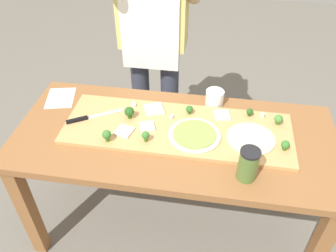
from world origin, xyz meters
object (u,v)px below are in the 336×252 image
Objects in this scene: broccoli_floret_front_left at (285,145)px; cheese_crumble_b at (172,117)px; pizza_slice_near_left at (124,131)px; pizza_slice_far_left at (222,115)px; pizza_whole_cheese_artichoke at (251,139)px; broccoli_floret_back_left at (279,119)px; recipe_note at (61,98)px; pizza_whole_pesto_green at (194,135)px; prep_table at (174,150)px; sauce_jar at (248,164)px; broccoli_floret_front_right at (189,109)px; cheese_crumble_c at (262,115)px; broccoli_floret_front_mid at (107,135)px; cheese_crumble_a at (134,105)px; flour_cup at (214,99)px; chefs_knife at (87,117)px; cook_center at (153,30)px; pizza_slice_near_right at (147,127)px; broccoli_floret_back_mid at (146,136)px; broccoli_floret_back_right at (250,112)px; broccoli_floret_center_right at (129,112)px; pizza_slice_far_right at (154,109)px.

broccoli_floret_front_left is 3.24× the size of cheese_crumble_b.
pizza_slice_near_left is 1.52× the size of broccoli_floret_front_left.
pizza_whole_cheese_artichoke is at bearing -48.45° from pizza_slice_far_left.
broccoli_floret_back_left is 1.19m from recipe_note.
broccoli_floret_front_left is (0.42, -0.03, 0.02)m from pizza_whole_pesto_green.
sauce_jar reaches higher than prep_table.
cheese_crumble_c is at bearing 5.31° from broccoli_floret_front_right.
pizza_slice_far_left is 0.60m from broccoli_floret_front_mid.
flour_cup is at bearing 14.90° from cheese_crumble_a.
chefs_knife is at bearing -170.45° from cheese_crumble_b.
cheese_crumble_c is 0.43m from sauce_jar.
pizza_whole_cheese_artichoke is 1.49× the size of sauce_jar.
pizza_slice_near_left is 4.18× the size of cheese_crumble_a.
cheese_crumble_b reaches higher than pizza_slice_near_left.
cook_center is (0.24, 0.60, 0.23)m from chefs_knife.
pizza_slice_near_right is 1.29× the size of broccoli_floret_back_mid.
broccoli_floret_back_right is 0.15m from broccoli_floret_back_left.
broccoli_floret_back_left is at bearing 17.55° from broccoli_floret_front_mid.
flour_cup is 0.51× the size of recipe_note.
broccoli_floret_back_right reaches higher than pizza_whole_cheese_artichoke.
pizza_slice_near_right reaches higher than recipe_note.
pizza_slice_far_left is 4.07× the size of cheese_crumble_c.
broccoli_floret_front_right is at bearing 104.70° from pizza_whole_pesto_green.
chefs_knife is at bearing -169.87° from broccoli_floret_center_right.
broccoli_floret_front_mid is at bearing -171.23° from broccoli_floret_back_mid.
prep_table is at bearing 179.37° from pizza_whole_cheese_artichoke.
pizza_whole_pesto_green is at bearing 176.15° from broccoli_floret_front_left.
broccoli_floret_back_mid reaches higher than pizza_slice_far_right.
pizza_slice_far_right is at bearing -176.28° from cheese_crumble_c.
broccoli_floret_front_mid is 0.36m from cheese_crumble_b.
broccoli_floret_front_mid is 0.50m from recipe_note.
broccoli_floret_front_right is 0.31× the size of sauce_jar.
pizza_slice_near_right is 0.12m from broccoli_floret_center_right.
flour_cup is (0.49, 0.40, -0.02)m from broccoli_floret_front_mid.
broccoli_floret_front_right is at bearing 178.10° from broccoli_floret_back_left.
broccoli_floret_front_right is at bearing -3.25° from cheese_crumble_a.
broccoli_floret_front_right is (0.19, 0.00, 0.02)m from pizza_slice_far_right.
pizza_slice_far_left is 0.69m from cook_center.
sauce_jar reaches higher than pizza_slice_far_right.
broccoli_floret_front_left is at bearing -11.69° from recipe_note.
broccoli_floret_back_mid is (0.12, -0.05, 0.03)m from pizza_slice_near_left.
cheese_crumble_a is at bearing 177.56° from broccoli_floret_back_left.
pizza_whole_pesto_green is 0.22m from pizza_slice_far_left.
flour_cup is at bearing -40.28° from cook_center.
pizza_whole_cheese_artichoke reaches higher than pizza_slice_far_left.
flour_cup reaches higher than pizza_whole_cheese_artichoke.
cheese_crumble_b is 0.50m from sauce_jar.
broccoli_floret_front_right is at bearing 153.55° from pizza_whole_cheese_artichoke.
broccoli_floret_center_right reaches higher than broccoli_floret_front_mid.
broccoli_floret_front_left is (0.30, -0.21, 0.02)m from pizza_slice_far_left.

